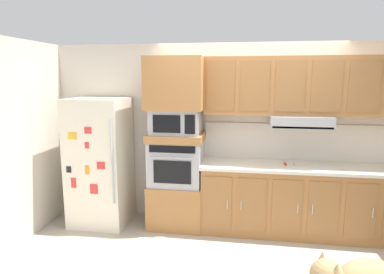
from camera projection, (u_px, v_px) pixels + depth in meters
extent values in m
plane|color=#B2A899|center=(244.00, 257.00, 3.87)|extent=(9.60, 9.60, 0.00)
cube|color=beige|center=(247.00, 134.00, 4.73)|extent=(6.20, 0.12, 2.50)
cube|color=beige|center=(14.00, 143.00, 4.08)|extent=(0.12, 7.10, 2.50)
cube|color=silver|center=(100.00, 162.00, 4.68)|extent=(0.76, 0.70, 1.76)
cylinder|color=silver|center=(112.00, 162.00, 4.26)|extent=(0.02, 0.02, 1.10)
cube|color=red|center=(101.00, 166.00, 4.31)|extent=(0.11, 0.01, 0.09)
cube|color=gold|center=(72.00, 136.00, 4.30)|extent=(0.12, 0.01, 0.09)
cube|color=red|center=(74.00, 183.00, 4.41)|extent=(0.07, 0.01, 0.14)
cube|color=red|center=(87.00, 145.00, 4.29)|extent=(0.06, 0.01, 0.08)
cube|color=red|center=(94.00, 189.00, 4.38)|extent=(0.10, 0.01, 0.13)
cube|color=orange|center=(87.00, 170.00, 4.35)|extent=(0.06, 0.01, 0.11)
cube|color=red|center=(88.00, 130.00, 4.25)|extent=(0.09, 0.01, 0.08)
cube|color=black|center=(69.00, 169.00, 4.39)|extent=(0.07, 0.01, 0.08)
cube|color=#A8703D|center=(177.00, 204.00, 4.69)|extent=(0.74, 0.62, 0.60)
cube|color=#A8AAAF|center=(177.00, 162.00, 4.58)|extent=(0.70, 0.58, 0.60)
cube|color=black|center=(172.00, 172.00, 4.31)|extent=(0.49, 0.01, 0.30)
cube|color=black|center=(172.00, 149.00, 4.25)|extent=(0.59, 0.01, 0.09)
cylinder|color=#A8AAAF|center=(172.00, 158.00, 4.25)|extent=(0.56, 0.02, 0.02)
cube|color=#A8703D|center=(177.00, 137.00, 4.52)|extent=(0.74, 0.62, 0.10)
cube|color=#A8AAAF|center=(176.00, 121.00, 4.48)|extent=(0.64, 0.53, 0.32)
cube|color=black|center=(167.00, 124.00, 4.23)|extent=(0.35, 0.01, 0.22)
cube|color=black|center=(190.00, 124.00, 4.18)|extent=(0.13, 0.01, 0.24)
cube|color=#A8703D|center=(176.00, 83.00, 4.40)|extent=(0.74, 0.62, 0.68)
cube|color=#A8703D|center=(318.00, 202.00, 4.37)|extent=(3.00, 0.60, 0.88)
cube|color=#9A6738|center=(217.00, 204.00, 4.27)|extent=(0.36, 0.01, 0.70)
cylinder|color=#BCBCC1|center=(227.00, 205.00, 4.24)|extent=(0.01, 0.01, 0.12)
cube|color=#9A6738|center=(251.00, 205.00, 4.21)|extent=(0.36, 0.01, 0.70)
cylinder|color=#BCBCC1|center=(241.00, 205.00, 4.21)|extent=(0.01, 0.01, 0.12)
cube|color=#9A6738|center=(287.00, 208.00, 4.14)|extent=(0.36, 0.01, 0.70)
cylinder|color=#BCBCC1|center=(298.00, 209.00, 4.11)|extent=(0.01, 0.01, 0.12)
cube|color=#9A6738|center=(323.00, 210.00, 4.07)|extent=(0.36, 0.01, 0.70)
cylinder|color=#BCBCC1|center=(313.00, 209.00, 4.08)|extent=(0.01, 0.01, 0.12)
cube|color=#9A6738|center=(361.00, 212.00, 4.01)|extent=(0.36, 0.01, 0.70)
cylinder|color=#BCBCC1|center=(373.00, 213.00, 3.97)|extent=(0.01, 0.01, 0.12)
cube|color=silver|center=(320.00, 168.00, 4.29)|extent=(3.04, 0.64, 0.04)
cube|color=silver|center=(317.00, 143.00, 4.53)|extent=(3.04, 0.02, 0.50)
cube|color=#A8703D|center=(324.00, 86.00, 4.24)|extent=(3.00, 0.34, 0.74)
cube|color=#A8AAAF|center=(300.00, 121.00, 4.29)|extent=(0.76, 0.48, 0.14)
cube|color=black|center=(302.00, 128.00, 4.09)|extent=(0.72, 0.04, 0.02)
cube|color=#9A6738|center=(220.00, 86.00, 4.27)|extent=(0.36, 0.01, 0.63)
cube|color=#9A6738|center=(255.00, 86.00, 4.20)|extent=(0.36, 0.01, 0.63)
cube|color=#9A6738|center=(290.00, 86.00, 4.14)|extent=(0.36, 0.01, 0.63)
cube|color=#9A6738|center=(327.00, 86.00, 4.07)|extent=(0.36, 0.01, 0.63)
cube|color=#9A6738|center=(365.00, 87.00, 4.00)|extent=(0.36, 0.01, 0.63)
cylinder|color=red|center=(285.00, 164.00, 4.35)|extent=(0.03, 0.10, 0.03)
cylinder|color=silver|center=(294.00, 164.00, 4.34)|extent=(0.01, 0.12, 0.01)
cone|color=tan|center=(337.00, 268.00, 2.41)|extent=(0.07, 0.07, 0.08)
cone|color=tan|center=(323.00, 256.00, 2.58)|extent=(0.07, 0.07, 0.08)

